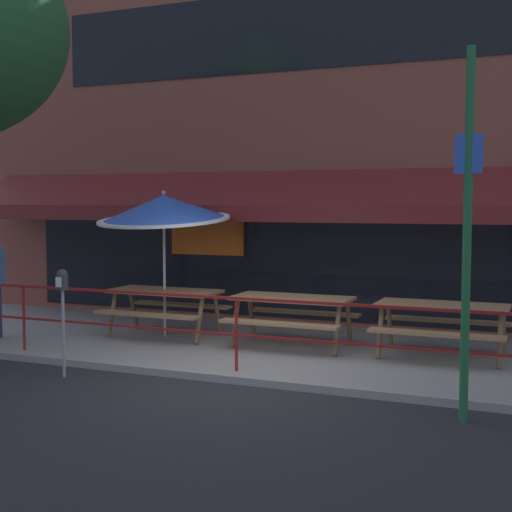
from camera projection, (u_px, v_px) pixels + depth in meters
name	position (u px, v px, depth m)	size (l,w,h in m)	color
ground_plane	(227.00, 384.00, 8.98)	(120.00, 120.00, 0.00)	#232326
patio_deck	(282.00, 350.00, 10.81)	(15.00, 4.00, 0.10)	gray
restaurant_building	(327.00, 119.00, 12.58)	(15.00, 1.60, 7.57)	brown
patio_railing	(236.00, 318.00, 9.19)	(13.84, 0.04, 0.97)	maroon
picnic_table_left	(165.00, 299.00, 11.61)	(1.80, 1.42, 0.76)	#997047
picnic_table_centre	(292.00, 307.00, 10.77)	(1.80, 1.42, 0.76)	#997047
picnic_table_right	(442.00, 315.00, 9.98)	(1.80, 1.42, 0.76)	#997047
patio_umbrella_left	(164.00, 209.00, 11.51)	(2.14, 2.14, 2.40)	#B7B2A8
parking_meter_near	(62.00, 290.00, 9.24)	(0.15, 0.16, 1.42)	gray
street_sign_pole	(467.00, 232.00, 7.29)	(0.28, 0.09, 3.86)	#1E6033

